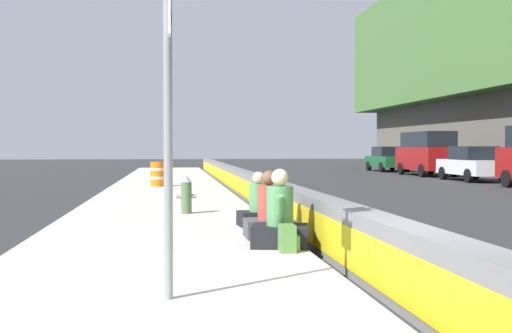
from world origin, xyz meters
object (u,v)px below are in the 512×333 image
object	(u,v)px
fire_hydrant	(186,194)
parked_car_far	(427,153)
seated_person_foreground	(280,222)
parked_car_midline	(472,164)
seated_person_rear	(259,209)
construction_barrel	(157,174)
seated_person_middle	(269,216)
route_sign_post	(168,93)
backpack	(288,239)
parked_car_farther	(387,159)

from	to	relation	value
fire_hydrant	parked_car_far	distance (m)	24.54
fire_hydrant	seated_person_foreground	bearing A→B (deg)	-164.92
parked_car_midline	fire_hydrant	bearing A→B (deg)	134.70
seated_person_rear	construction_barrel	world-z (taller)	seated_person_rear
seated_person_foreground	seated_person_middle	distance (m)	0.95
route_sign_post	seated_person_middle	size ratio (longest dim) A/B	3.17
backpack	parked_car_midline	bearing A→B (deg)	-33.53
parked_car_midline	route_sign_post	bearing A→B (deg)	146.44
route_sign_post	backpack	world-z (taller)	route_sign_post
fire_hydrant	seated_person_middle	bearing A→B (deg)	-161.70
route_sign_post	parked_car_midline	distance (m)	26.58
construction_barrel	parked_car_midline	bearing A→B (deg)	-74.54
fire_hydrant	parked_car_midline	bearing A→B (deg)	-45.30
seated_person_foreground	seated_person_middle	bearing A→B (deg)	0.94
construction_barrel	parked_car_far	bearing A→B (deg)	-57.20
fire_hydrant	route_sign_post	bearing A→B (deg)	177.41
fire_hydrant	parked_car_midline	size ratio (longest dim) A/B	0.19
parked_car_midline	parked_car_far	bearing A→B (deg)	-1.14
fire_hydrant	construction_barrel	distance (m)	10.00
parked_car_midline	parked_car_far	size ratio (longest dim) A/B	0.89
route_sign_post	parked_car_far	distance (m)	31.49
fire_hydrant	seated_person_foreground	size ratio (longest dim) A/B	0.74
seated_person_foreground	backpack	world-z (taller)	seated_person_foreground
construction_barrel	parked_car_far	distance (m)	18.25
backpack	seated_person_rear	bearing A→B (deg)	0.23
backpack	parked_car_farther	world-z (taller)	parked_car_farther
backpack	construction_barrel	xyz separation A→B (m)	(15.37, 2.24, 0.28)
fire_hydrant	seated_person_rear	bearing A→B (deg)	-151.53
seated_person_rear	backpack	world-z (taller)	seated_person_rear
construction_barrel	parked_car_farther	size ratio (longest dim) A/B	0.21
route_sign_post	parked_car_midline	bearing A→B (deg)	-33.56
backpack	parked_car_far	xyz separation A→B (m)	(25.25, -13.09, 1.02)
seated_person_rear	parked_car_far	xyz separation A→B (m)	(22.29, -13.10, 0.88)
seated_person_middle	backpack	distance (m)	1.49
route_sign_post	construction_barrel	size ratio (longest dim) A/B	3.79
backpack	parked_car_farther	xyz separation A→B (m)	(31.78, -13.06, 0.53)
parked_car_midline	parked_car_farther	xyz separation A→B (m)	(12.20, -0.08, 0.00)
parked_car_farther	seated_person_middle	bearing A→B (deg)	156.62
seated_person_rear	construction_barrel	bearing A→B (deg)	10.19
route_sign_post	fire_hydrant	world-z (taller)	route_sign_post
parked_car_midline	parked_car_farther	distance (m)	12.20
seated_person_middle	parked_car_far	world-z (taller)	parked_car_far
route_sign_post	seated_person_foreground	size ratio (longest dim) A/B	3.01
construction_barrel	parked_car_far	xyz separation A→B (m)	(9.88, -15.33, 0.73)
backpack	parked_car_far	bearing A→B (deg)	-27.40
parked_car_far	route_sign_post	bearing A→B (deg)	151.98
fire_hydrant	seated_person_middle	distance (m)	4.15
backpack	seated_person_middle	bearing A→B (deg)	1.60
route_sign_post	seated_person_rear	bearing A→B (deg)	-17.08
fire_hydrant	backpack	xyz separation A→B (m)	(-5.41, -1.34, -0.25)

